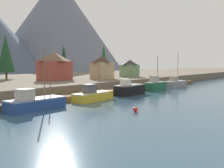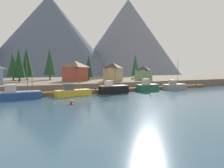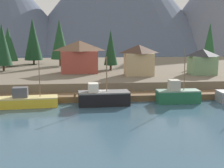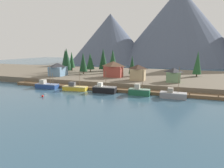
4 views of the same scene
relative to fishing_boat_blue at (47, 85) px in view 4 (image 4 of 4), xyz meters
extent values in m
cube|color=#335166|center=(23.55, 21.86, -1.56)|extent=(400.00, 400.00, 1.00)
cube|color=brown|center=(23.55, 3.86, -0.56)|extent=(80.00, 4.00, 1.00)
cylinder|color=brown|center=(-12.45, 2.06, -0.26)|extent=(0.36, 0.36, 1.60)
cylinder|color=brown|center=(-4.45, 2.06, -0.26)|extent=(0.36, 0.36, 1.60)
cylinder|color=brown|center=(3.55, 2.06, -0.26)|extent=(0.36, 0.36, 1.60)
cylinder|color=brown|center=(11.55, 2.06, -0.26)|extent=(0.36, 0.36, 1.60)
cylinder|color=brown|center=(19.55, 2.06, -0.26)|extent=(0.36, 0.36, 1.60)
cylinder|color=brown|center=(27.55, 2.06, -0.26)|extent=(0.36, 0.36, 1.60)
cylinder|color=brown|center=(35.55, 2.06, -0.26)|extent=(0.36, 0.36, 1.60)
cylinder|color=brown|center=(43.55, 2.06, -0.26)|extent=(0.36, 0.36, 1.60)
cylinder|color=brown|center=(51.55, 2.06, -0.26)|extent=(0.36, 0.36, 1.60)
cylinder|color=brown|center=(59.55, 2.06, -0.26)|extent=(0.36, 0.36, 1.60)
cube|color=#665B4C|center=(23.55, 33.86, 0.19)|extent=(400.00, 56.00, 2.50)
cone|color=#4C566B|center=(-25.56, 143.62, 24.77)|extent=(88.01, 88.01, 51.67)
cone|color=#4C566B|center=(43.85, 155.88, 36.57)|extent=(123.62, 123.62, 75.26)
cube|color=navy|center=(0.20, 0.01, -0.31)|extent=(8.95, 3.40, 1.51)
cube|color=#6C7DA2|center=(0.20, 0.01, 0.55)|extent=(8.95, 3.40, 0.20)
cube|color=#B2AD9E|center=(-1.60, -0.05, 1.41)|extent=(2.13, 2.04, 1.53)
cylinder|color=brown|center=(1.86, 0.06, 4.24)|extent=(0.16, 0.16, 7.17)
cylinder|color=brown|center=(2.90, 0.09, 2.76)|extent=(0.14, 0.14, 4.22)
cube|color=gold|center=(12.50, 0.00, -0.39)|extent=(9.07, 3.45, 1.34)
cube|color=tan|center=(12.50, 0.00, 0.38)|extent=(9.07, 3.45, 0.20)
cube|color=#4C4C51|center=(11.40, -0.09, 1.24)|extent=(2.33, 1.79, 1.54)
cylinder|color=brown|center=(14.30, 0.14, 3.24)|extent=(0.13, 0.13, 5.53)
cube|color=black|center=(24.12, -0.01, -0.07)|extent=(8.02, 3.43, 1.98)
cube|color=slate|center=(24.12, -0.01, 1.01)|extent=(8.02, 3.43, 0.20)
cube|color=silver|center=(22.47, -0.08, 1.79)|extent=(1.58, 1.91, 1.35)
cylinder|color=brown|center=(24.57, 0.01, 3.83)|extent=(0.17, 0.17, 5.43)
cube|color=#1E5B3D|center=(36.16, 0.46, -0.12)|extent=(6.85, 2.56, 1.89)
cube|color=gray|center=(36.16, 0.46, 0.93)|extent=(6.85, 2.56, 0.20)
cube|color=#B2AD9E|center=(35.46, 0.46, 1.86)|extent=(1.63, 1.89, 1.66)
cylinder|color=brown|center=(37.11, 0.47, 4.39)|extent=(0.13, 0.13, 6.72)
cube|color=gray|center=(46.82, 0.05, -0.25)|extent=(7.96, 3.32, 1.62)
cube|color=#9F9FA2|center=(46.82, 0.05, 0.66)|extent=(7.96, 3.32, 0.20)
cube|color=gray|center=(45.91, 0.09, 1.43)|extent=(1.70, 2.15, 1.35)
cylinder|color=brown|center=(48.17, 0.00, 4.73)|extent=(0.13, 0.13, 7.94)
cube|color=tan|center=(32.45, 15.23, 3.73)|extent=(5.72, 4.12, 4.59)
pyramid|color=#422D23|center=(32.45, 15.23, 6.89)|extent=(6.01, 4.33, 1.71)
cube|color=#9E4238|center=(20.27, 20.57, 3.85)|extent=(7.86, 4.79, 4.82)
pyramid|color=brown|center=(20.27, 20.57, 7.37)|extent=(8.26, 5.03, 2.22)
cube|color=#6B8E66|center=(46.11, 15.53, 3.36)|extent=(5.14, 4.28, 3.84)
pyramid|color=#2D2D33|center=(46.11, 15.53, 6.04)|extent=(5.40, 4.50, 1.52)
cube|color=#6689A8|center=(-5.63, 15.92, 3.54)|extent=(6.51, 6.65, 4.21)
pyramid|color=#2D2D33|center=(-5.63, 15.92, 6.53)|extent=(6.83, 6.98, 1.77)
cylinder|color=#4C3823|center=(7.35, 40.52, 2.03)|extent=(0.50, 0.50, 1.19)
cone|color=#14381E|center=(7.35, 40.52, 8.32)|extent=(5.05, 5.05, 11.38)
cylinder|color=#4C3823|center=(15.05, 34.77, 2.37)|extent=(0.50, 0.50, 1.87)
cone|color=#194223|center=(15.05, 34.77, 8.44)|extent=(4.74, 4.74, 10.26)
cylinder|color=#4C3823|center=(27.60, 25.57, 2.00)|extent=(0.50, 0.50, 1.13)
cone|color=#14381E|center=(27.60, 25.57, 6.70)|extent=(3.24, 3.24, 8.27)
cylinder|color=#4C3823|center=(-7.06, 25.91, 2.22)|extent=(0.50, 0.50, 1.56)
cone|color=#14381E|center=(-7.06, 25.91, 8.62)|extent=(5.23, 5.23, 11.26)
cylinder|color=#4C3823|center=(-10.41, 36.46, 2.31)|extent=(0.50, 0.50, 1.74)
cone|color=#1E4C28|center=(-10.41, 36.46, 7.70)|extent=(3.50, 3.50, 9.05)
cylinder|color=#4C3823|center=(55.62, 34.57, 1.99)|extent=(0.50, 0.50, 1.10)
cone|color=#1E4C28|center=(55.62, 34.57, 7.71)|extent=(3.79, 3.79, 10.35)
cylinder|color=#4C3823|center=(-11.15, 31.05, 2.33)|extent=(0.50, 0.50, 1.79)
cone|color=#14381E|center=(-11.15, 31.05, 8.32)|extent=(4.61, 4.61, 10.18)
cylinder|color=#4C3823|center=(2.89, 25.10, 2.11)|extent=(0.50, 0.50, 1.36)
cone|color=#14381E|center=(2.89, 25.10, 7.52)|extent=(4.04, 4.04, 9.45)
cylinder|color=#4C3823|center=(1.91, 35.11, 2.15)|extent=(0.50, 0.50, 1.43)
cone|color=#194223|center=(1.91, 35.11, 7.25)|extent=(4.49, 4.49, 8.76)
sphere|color=red|center=(7.95, -12.30, -0.71)|extent=(0.70, 0.70, 0.70)
camera|label=1|loc=(-22.23, -32.45, 5.76)|focal=41.88mm
camera|label=2|loc=(-5.23, -51.74, 5.54)|focal=34.99mm
camera|label=3|loc=(20.81, -46.65, 10.19)|focal=49.01mm
camera|label=4|loc=(48.34, -61.13, 14.10)|focal=31.17mm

